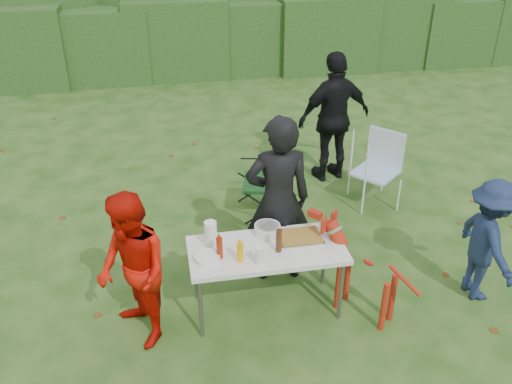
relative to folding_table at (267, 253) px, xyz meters
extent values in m
plane|color=#1E4211|center=(-0.40, 0.06, -0.69)|extent=(80.00, 80.00, 0.00)
cube|color=#23471C|center=(-0.40, 8.06, 0.16)|extent=(22.00, 1.40, 1.70)
cube|color=silver|center=(0.00, 0.00, 0.03)|extent=(1.50, 0.70, 0.05)
cylinder|color=slate|center=(-0.68, -0.28, -0.34)|extent=(0.04, 0.04, 0.69)
cylinder|color=slate|center=(0.68, -0.28, -0.34)|extent=(0.04, 0.04, 0.69)
cylinder|color=slate|center=(-0.68, 0.28, -0.34)|extent=(0.04, 0.04, 0.69)
cylinder|color=slate|center=(0.68, 0.28, -0.34)|extent=(0.04, 0.04, 0.69)
imported|color=black|center=(0.22, 0.53, 0.25)|extent=(0.70, 0.47, 1.87)
imported|color=red|center=(-1.25, -0.17, 0.08)|extent=(0.83, 0.92, 1.53)
imported|color=black|center=(1.51, 2.64, 0.25)|extent=(1.16, 0.67, 1.86)
imported|color=#182447|center=(2.22, -0.19, -0.02)|extent=(0.50, 0.86, 1.33)
cube|color=#B7B7BA|center=(0.34, 0.09, 0.06)|extent=(0.45, 0.30, 0.02)
cube|color=olive|center=(0.34, 0.09, 0.09)|extent=(0.40, 0.26, 0.04)
cylinder|color=#FBA900|center=(-0.28, -0.15, 0.15)|extent=(0.06, 0.06, 0.20)
cylinder|color=#922006|center=(-0.46, -0.07, 0.16)|extent=(0.06, 0.06, 0.22)
cylinder|color=#47230F|center=(0.10, -0.07, 0.17)|extent=(0.06, 0.06, 0.24)
cylinder|color=white|center=(-0.52, 0.15, 0.18)|extent=(0.12, 0.12, 0.26)
cylinder|color=white|center=(-0.11, -0.23, 0.14)|extent=(0.08, 0.08, 0.18)
cylinder|color=silver|center=(0.05, 0.24, 0.10)|extent=(0.26, 0.26, 0.10)
cylinder|color=white|center=(-0.58, -0.08, 0.08)|extent=(0.24, 0.24, 0.05)
camera|label=1|loc=(-0.88, -4.15, 3.06)|focal=38.00mm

